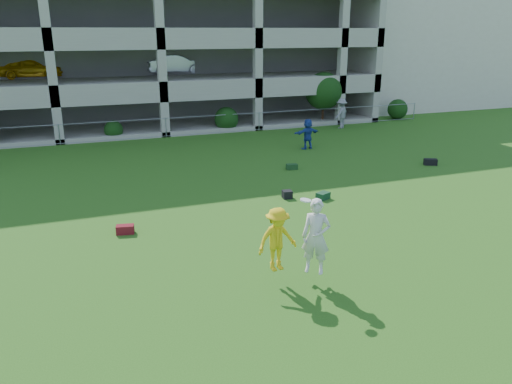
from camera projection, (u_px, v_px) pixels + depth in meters
name	position (u px, v px, depth m)	size (l,w,h in m)	color
ground	(305.00, 274.00, 13.20)	(100.00, 100.00, 0.00)	#235114
stucco_building	(401.00, 44.00, 44.31)	(16.00, 14.00, 10.00)	beige
bystander_d	(308.00, 134.00, 26.95)	(1.52, 0.48, 1.64)	#22429B
bystander_f	(341.00, 114.00, 32.67)	(1.25, 0.72, 1.93)	gray
bag_red_a	(125.00, 229.00, 15.79)	(0.55, 0.30, 0.28)	#510D17
bag_green_c	(323.00, 196.00, 19.04)	(0.50, 0.35, 0.26)	#12321E
crate_d	(287.00, 194.00, 19.14)	(0.35, 0.35, 0.30)	black
bag_black_e	(430.00, 162.00, 23.86)	(0.60, 0.30, 0.30)	black
bag_green_g	(292.00, 167.00, 23.13)	(0.50, 0.30, 0.25)	#153A1C
frisbee_contest	(292.00, 238.00, 12.35)	(1.89, 1.08, 2.01)	yellow
parking_garage	(138.00, 32.00, 36.00)	(30.00, 14.00, 12.00)	#9E998C
fence	(166.00, 127.00, 29.93)	(36.06, 0.06, 1.20)	gray
shrub_row	(235.00, 107.00, 31.82)	(34.38, 2.52, 3.50)	#163D11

